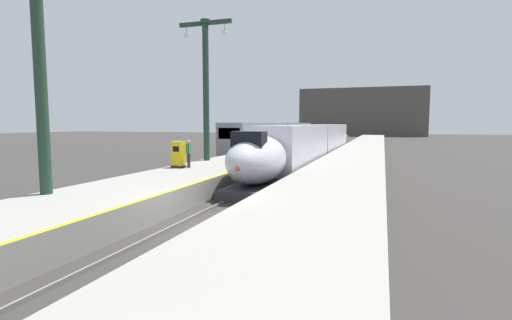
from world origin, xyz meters
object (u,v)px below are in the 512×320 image
at_px(highspeed_train_main, 310,143).
at_px(station_column_mid, 206,78).
at_px(station_column_near, 40,41).
at_px(ticket_machine_yellow, 178,155).
at_px(rolling_suitcase, 251,151).
at_px(passenger_mid_platform, 189,152).
at_px(passenger_near_edge, 249,143).
at_px(regional_train_adjacent, 278,135).

height_order(highspeed_train_main, station_column_mid, station_column_mid).
bearing_deg(station_column_near, station_column_mid, 90.23).
height_order(highspeed_train_main, ticket_machine_yellow, highspeed_train_main).
xyz_separation_m(station_column_near, station_column_mid, (-0.06, 13.96, 0.22)).
bearing_deg(ticket_machine_yellow, highspeed_train_main, 68.20).
distance_m(highspeed_train_main, rolling_suitcase, 5.82).
distance_m(rolling_suitcase, ticket_machine_yellow, 10.24).
bearing_deg(station_column_near, passenger_mid_platform, 84.05).
distance_m(station_column_mid, passenger_near_edge, 7.37).
height_order(passenger_mid_platform, rolling_suitcase, passenger_mid_platform).
bearing_deg(ticket_machine_yellow, regional_train_adjacent, 94.51).
height_order(station_column_near, passenger_mid_platform, station_column_near).
bearing_deg(station_column_near, ticket_machine_yellow, 88.19).
xyz_separation_m(passenger_mid_platform, rolling_suitcase, (0.42, 10.12, -0.69)).
relative_size(highspeed_train_main, regional_train_adjacent, 1.02).
bearing_deg(rolling_suitcase, station_column_near, -94.10).
distance_m(highspeed_train_main, passenger_near_edge, 6.02).
distance_m(station_column_near, station_column_mid, 13.96).
distance_m(highspeed_train_main, ticket_machine_yellow, 14.95).
bearing_deg(station_column_mid, passenger_near_edge, 75.57).
distance_m(highspeed_train_main, regional_train_adjacent, 20.14).
height_order(highspeed_train_main, station_column_near, station_column_near).
relative_size(highspeed_train_main, ticket_machine_yellow, 23.40).
xyz_separation_m(station_column_near, passenger_near_edge, (1.30, 19.24, -4.74)).
bearing_deg(station_column_near, highspeed_train_main, 75.85).
bearing_deg(rolling_suitcase, passenger_mid_platform, -92.38).
xyz_separation_m(highspeed_train_main, station_column_near, (-5.84, -23.19, 4.84)).
xyz_separation_m(passenger_mid_platform, ticket_machine_yellow, (-0.68, -0.05, -0.25)).
height_order(station_column_mid, passenger_mid_platform, station_column_mid).
height_order(station_column_near, ticket_machine_yellow, station_column_near).
relative_size(station_column_near, station_column_mid, 0.94).
distance_m(station_column_mid, rolling_suitcase, 8.03).
height_order(station_column_near, passenger_near_edge, station_column_near).
bearing_deg(passenger_near_edge, passenger_mid_platform, -91.90).
distance_m(station_column_mid, ticket_machine_yellow, 6.99).
bearing_deg(passenger_near_edge, regional_train_adjacent, 99.03).
bearing_deg(passenger_mid_platform, ticket_machine_yellow, -175.71).
xyz_separation_m(regional_train_adjacent, rolling_suitcase, (3.65, -22.14, -0.77)).
relative_size(station_column_near, passenger_near_edge, 5.55).
height_order(regional_train_adjacent, station_column_mid, station_column_mid).
bearing_deg(rolling_suitcase, ticket_machine_yellow, -96.19).
xyz_separation_m(highspeed_train_main, passenger_mid_platform, (-4.87, -13.83, 0.11)).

